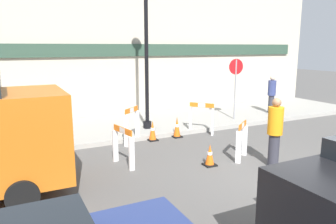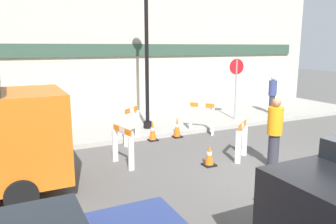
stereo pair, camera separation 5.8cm
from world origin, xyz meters
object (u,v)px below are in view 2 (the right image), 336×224
streetlamp_post (146,18)px  stop_sign (236,79)px  person_pedestrian (272,93)px  person_worker (275,130)px

streetlamp_post → stop_sign: streetlamp_post is taller
stop_sign → person_pedestrian: (2.13, 0.24, -0.70)m
person_pedestrian → person_worker: bearing=53.6°
streetlamp_post → person_pedestrian: streetlamp_post is taller
person_worker → person_pedestrian: size_ratio=1.06×
person_worker → person_pedestrian: person_pedestrian is taller
person_worker → person_pedestrian: (4.27, 4.57, 0.09)m
streetlamp_post → person_worker: 5.57m
person_worker → person_pedestrian: bearing=-75.4°
streetlamp_post → stop_sign: bearing=-2.6°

